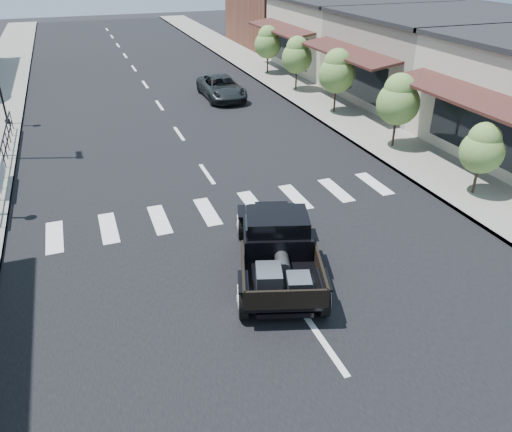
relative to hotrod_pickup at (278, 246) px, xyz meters
name	(u,v)px	position (x,y,z in m)	size (l,w,h in m)	color
ground	(275,272)	(-0.05, 0.03, -0.86)	(120.00, 120.00, 0.00)	black
road	(167,116)	(-0.05, 15.03, -0.85)	(14.00, 80.00, 0.02)	black
road_markings	(189,148)	(-0.05, 10.03, -0.86)	(12.00, 60.00, 0.06)	silver
sidewalk_right	(314,99)	(8.45, 15.03, -0.78)	(3.00, 80.00, 0.15)	gray
storefront_mid	(438,59)	(14.95, 13.03, 1.39)	(10.00, 9.00, 4.50)	gray
storefront_far	(356,35)	(14.95, 22.03, 1.39)	(10.00, 9.00, 4.50)	beige
far_building_right	(303,2)	(15.45, 32.03, 2.64)	(11.00, 10.00, 7.00)	brown
railing	(3,156)	(-7.35, 10.03, -0.21)	(0.08, 10.00, 1.00)	black
banner	(3,180)	(-7.27, 8.03, -0.41)	(0.04, 2.20, 0.60)	silver
lamp_post_c	(0,89)	(-7.65, 16.03, 0.99)	(0.36, 0.36, 3.40)	black
small_tree_a	(480,160)	(8.25, 1.98, 0.51)	(1.47, 1.47, 2.44)	#597E39
small_tree_b	(397,112)	(8.25, 6.95, 0.79)	(1.79, 1.79, 2.99)	#597E39
small_tree_c	(336,82)	(8.25, 12.32, 0.83)	(1.84, 1.84, 3.07)	#597E39
small_tree_d	(297,64)	(8.25, 17.20, 0.77)	(1.78, 1.78, 2.96)	#597E39
small_tree_e	(268,50)	(8.25, 21.92, 0.76)	(1.76, 1.76, 2.94)	#597E39
hotrod_pickup	(278,246)	(0.00, 0.00, 0.00)	(2.31, 4.95, 1.72)	black
second_car	(221,88)	(3.61, 17.26, -0.24)	(2.06, 4.47, 1.24)	black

